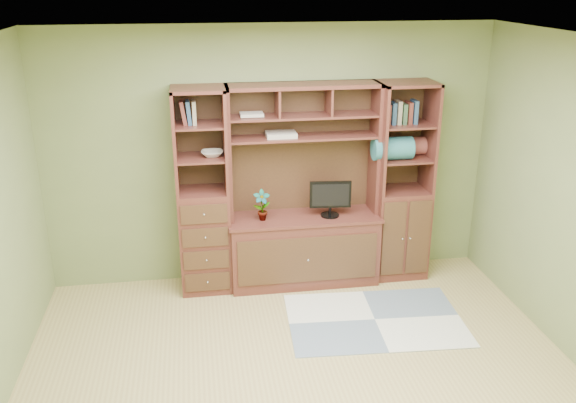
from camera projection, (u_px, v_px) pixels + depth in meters
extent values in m
cube|color=tan|center=(306.00, 387.00, 4.76)|extent=(4.60, 4.10, 0.04)
cube|color=white|center=(310.00, 45.00, 3.85)|extent=(4.60, 4.10, 0.04)
cube|color=olive|center=(271.00, 156.00, 6.15)|extent=(4.50, 0.04, 2.60)
cube|color=#53251D|center=(304.00, 189.00, 6.05)|extent=(1.54, 0.53, 2.05)
cube|color=#53251D|center=(203.00, 193.00, 5.94)|extent=(0.50, 0.45, 2.05)
cube|color=#53251D|center=(402.00, 182.00, 6.24)|extent=(0.55, 0.45, 2.05)
cube|color=#A6ABAB|center=(375.00, 320.00, 5.67)|extent=(1.67, 1.16, 0.01)
cube|color=black|center=(330.00, 192.00, 6.07)|extent=(0.43, 0.22, 0.51)
imported|color=#B64E3D|center=(262.00, 205.00, 6.00)|extent=(0.16, 0.11, 0.31)
cube|color=#B2AA98|center=(281.00, 134.00, 5.91)|extent=(0.29, 0.21, 0.04)
imported|color=beige|center=(212.00, 154.00, 5.82)|extent=(0.21, 0.21, 0.05)
cube|color=#29676D|center=(392.00, 148.00, 6.04)|extent=(0.39, 0.23, 0.23)
cube|color=brown|center=(409.00, 146.00, 6.20)|extent=(0.33, 0.18, 0.18)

